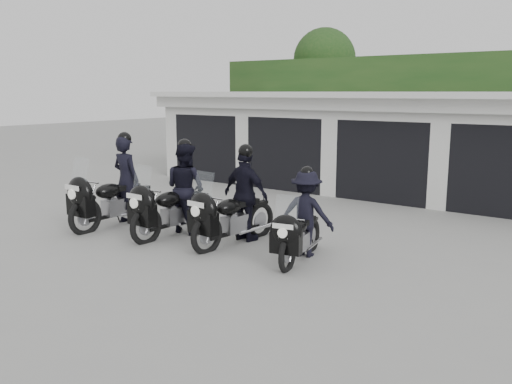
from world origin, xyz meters
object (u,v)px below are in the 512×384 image
Objects in this scene: police_bike_b at (179,193)px; police_bike_c at (239,200)px; police_bike_d at (303,219)px; police_bike_a at (115,188)px.

police_bike_b is 1.02× the size of police_bike_c.
police_bike_a is at bearing 173.52° from police_bike_d.
police_bike_a is at bearing -164.92° from police_bike_c.
police_bike_b is at bearing 169.89° from police_bike_d.
police_bike_d is (1.56, -0.14, -0.12)m from police_bike_c.
police_bike_a is 4.66m from police_bike_d.
police_bike_d is at bearing 4.75° from police_bike_a.
police_bike_c is at bearing 10.21° from police_bike_b.
police_bike_b is at bearing -166.73° from police_bike_c.
police_bike_a is at bearing -166.41° from police_bike_b.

